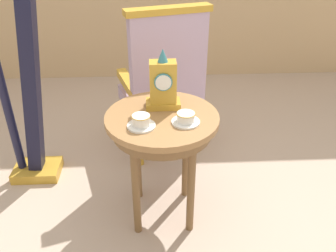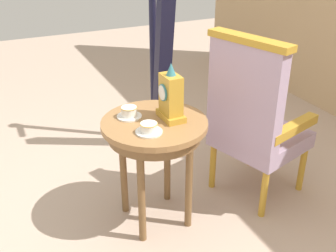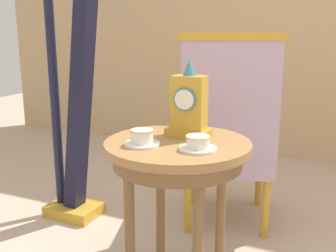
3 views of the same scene
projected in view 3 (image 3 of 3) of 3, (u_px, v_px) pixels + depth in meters
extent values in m
cube|color=tan|center=(279.00, 2.00, 3.52)|extent=(6.00, 0.10, 2.80)
cylinder|color=#9E7042|center=(178.00, 145.00, 1.68)|extent=(0.62, 0.62, 0.03)
cylinder|color=brown|center=(178.00, 157.00, 1.70)|extent=(0.54, 0.54, 0.07)
cylinder|color=brown|center=(221.00, 213.00, 1.84)|extent=(0.04, 0.04, 0.66)
cylinder|color=brown|center=(160.00, 202.00, 1.96)|extent=(0.04, 0.04, 0.66)
cylinder|color=brown|center=(130.00, 230.00, 1.69)|extent=(0.04, 0.04, 0.66)
cylinder|color=brown|center=(198.00, 245.00, 1.57)|extent=(0.04, 0.04, 0.66)
cylinder|color=white|center=(142.00, 144.00, 1.62)|extent=(0.15, 0.15, 0.01)
cylinder|color=white|center=(142.00, 136.00, 1.61)|extent=(0.09, 0.09, 0.06)
torus|color=gold|center=(142.00, 130.00, 1.61)|extent=(0.10, 0.10, 0.00)
cylinder|color=white|center=(198.00, 149.00, 1.56)|extent=(0.15, 0.15, 0.01)
cylinder|color=white|center=(198.00, 142.00, 1.55)|extent=(0.09, 0.09, 0.05)
torus|color=gold|center=(198.00, 136.00, 1.54)|extent=(0.10, 0.10, 0.00)
cube|color=gold|center=(189.00, 132.00, 1.76)|extent=(0.19, 0.11, 0.04)
cube|color=gold|center=(189.00, 102.00, 1.73)|extent=(0.14, 0.09, 0.23)
cylinder|color=teal|center=(185.00, 99.00, 1.68)|extent=(0.10, 0.01, 0.10)
cylinder|color=white|center=(184.00, 100.00, 1.67)|extent=(0.08, 0.00, 0.08)
cone|color=teal|center=(189.00, 67.00, 1.69)|extent=(0.06, 0.06, 0.07)
cube|color=#B299B7|center=(227.00, 156.00, 2.44)|extent=(0.65, 0.65, 0.11)
cube|color=#B299B7|center=(230.00, 102.00, 2.14)|extent=(0.52, 0.23, 0.64)
cube|color=gold|center=(232.00, 37.00, 2.06)|extent=(0.57, 0.26, 0.04)
cube|color=gold|center=(267.00, 131.00, 2.37)|extent=(0.20, 0.47, 0.06)
cube|color=gold|center=(190.00, 129.00, 2.43)|extent=(0.20, 0.47, 0.06)
cylinder|color=gold|center=(259.00, 180.00, 2.68)|extent=(0.04, 0.04, 0.35)
cylinder|color=gold|center=(193.00, 177.00, 2.73)|extent=(0.04, 0.04, 0.35)
cylinder|color=gold|center=(266.00, 209.00, 2.25)|extent=(0.04, 0.04, 0.35)
cylinder|color=gold|center=(188.00, 204.00, 2.31)|extent=(0.04, 0.04, 0.35)
cube|color=gold|center=(74.00, 210.00, 2.56)|extent=(0.32, 0.24, 0.07)
cylinder|color=#191933|center=(53.00, 72.00, 2.40)|extent=(0.06, 0.06, 1.68)
cube|color=black|center=(81.00, 86.00, 2.34)|extent=(0.28, 0.11, 1.54)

